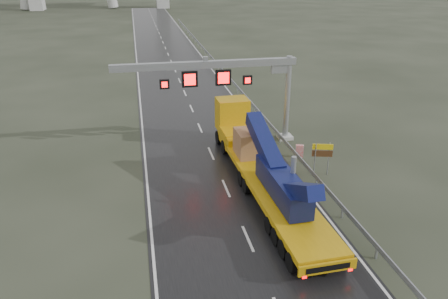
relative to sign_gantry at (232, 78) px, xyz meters
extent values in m
plane|color=#282E20|center=(-2.10, -17.99, -5.61)|extent=(400.00, 400.00, 0.00)
cube|color=black|center=(-2.10, 22.01, -5.60)|extent=(11.00, 200.00, 0.02)
cube|color=beige|center=(4.80, 0.01, -5.46)|extent=(1.20, 1.20, 0.30)
cylinder|color=gray|center=(4.80, 0.01, -2.01)|extent=(0.48, 0.48, 7.20)
cube|color=gray|center=(-2.10, 0.01, 1.19)|extent=(14.80, 0.55, 0.55)
cube|color=gray|center=(4.00, 0.01, 0.69)|extent=(1.40, 0.35, 0.90)
cube|color=gray|center=(-2.10, 0.01, 1.64)|extent=(0.35, 0.35, 0.35)
cube|color=black|center=(-3.40, -0.04, 0.09)|extent=(1.25, 0.25, 1.25)
cube|color=#FF0C0C|center=(-3.40, -0.18, 0.09)|extent=(0.90, 0.02, 0.90)
cube|color=black|center=(-0.70, -0.04, 0.09)|extent=(1.25, 0.25, 1.25)
cube|color=#FF0C0C|center=(-0.70, -0.18, 0.09)|extent=(0.90, 0.02, 0.90)
cube|color=black|center=(-5.40, -0.04, -0.21)|extent=(0.75, 0.25, 0.75)
cube|color=#FF0C0C|center=(-5.40, -0.18, -0.21)|extent=(0.54, 0.02, 0.54)
cube|color=black|center=(1.30, -0.04, -0.21)|extent=(0.75, 0.25, 0.75)
cube|color=#FF0C0C|center=(1.30, -0.18, -0.21)|extent=(0.54, 0.02, 0.54)
cube|color=#D09A0B|center=(0.47, -10.86, -4.53)|extent=(3.33, 14.48, 0.36)
cube|color=#D09A0B|center=(0.71, -18.21, -4.74)|extent=(2.98, 0.22, 0.57)
cube|color=black|center=(0.71, -18.28, -4.74)|extent=(2.26, 0.09, 0.31)
cube|color=#FF0505|center=(-0.47, -18.32, -5.05)|extent=(0.23, 0.05, 0.12)
cube|color=#FF0505|center=(1.89, -18.25, -5.05)|extent=(0.23, 0.05, 0.12)
cube|color=#D09A0B|center=(0.23, -3.26, -4.12)|extent=(2.71, 1.32, 0.51)
cube|color=#D09A0B|center=(0.18, -1.61, -4.38)|extent=(2.77, 3.17, 1.23)
cube|color=#D09A0B|center=(0.12, 0.24, -3.14)|extent=(2.63, 2.14, 2.67)
cube|color=black|center=(0.09, 1.29, -2.84)|extent=(2.37, 0.13, 1.23)
cube|color=#111D51|center=(0.51, -11.89, -3.56)|extent=(1.63, 6.21, 1.44)
cube|color=#111D51|center=(0.39, -8.29, -2.32)|extent=(1.21, 5.70, 2.63)
cube|color=#111D51|center=(0.59, -14.46, -2.63)|extent=(1.05, 4.10, 2.48)
cylinder|color=gray|center=(1.12, -11.87, -2.63)|extent=(0.32, 0.32, 1.65)
cube|color=#B37F50|center=(0.31, -5.52, -3.43)|extent=(2.33, 2.33, 1.85)
cylinder|color=black|center=(0.62, -15.49, -5.10)|extent=(3.01, 1.12, 1.03)
cylinder|color=black|center=(0.39, -8.29, -5.10)|extent=(3.01, 1.12, 1.03)
cylinder|color=black|center=(0.13, 0.03, -5.05)|extent=(2.81, 1.22, 1.13)
cylinder|color=gray|center=(4.48, -7.33, -4.37)|extent=(0.08, 0.08, 2.48)
cylinder|color=gray|center=(5.51, -7.33, -4.37)|extent=(0.08, 0.08, 2.48)
cube|color=yellow|center=(5.00, -7.33, -3.39)|extent=(1.41, 0.45, 0.41)
cube|color=#513017|center=(5.00, -7.33, -3.91)|extent=(1.41, 0.45, 0.47)
cube|color=red|center=(4.63, -3.99, -5.11)|extent=(0.67, 0.49, 1.01)
camera|label=1|loc=(-7.44, -33.69, 8.58)|focal=35.00mm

